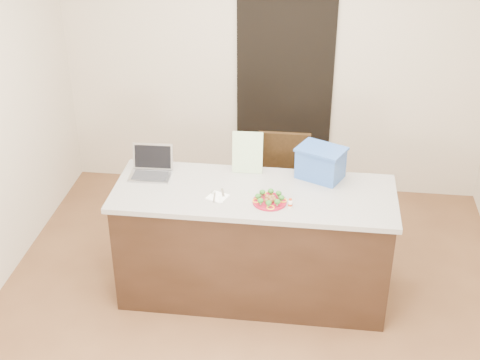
# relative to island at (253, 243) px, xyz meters

# --- Properties ---
(ground) EXTENTS (4.00, 4.00, 0.00)m
(ground) POSITION_rel_island_xyz_m (0.00, -0.25, -0.46)
(ground) COLOR brown
(ground) RESTS_ON ground
(room_shell) EXTENTS (4.00, 4.00, 4.00)m
(room_shell) POSITION_rel_island_xyz_m (0.00, -0.25, 1.16)
(room_shell) COLOR white
(room_shell) RESTS_ON ground
(doorway) EXTENTS (0.90, 0.02, 2.00)m
(doorway) POSITION_rel_island_xyz_m (0.10, 1.73, 0.54)
(doorway) COLOR black
(doorway) RESTS_ON ground
(island) EXTENTS (2.06, 0.76, 0.92)m
(island) POSITION_rel_island_xyz_m (0.00, 0.00, 0.00)
(island) COLOR black
(island) RESTS_ON ground
(plate) EXTENTS (0.24, 0.24, 0.02)m
(plate) POSITION_rel_island_xyz_m (0.13, -0.15, 0.47)
(plate) COLOR maroon
(plate) RESTS_ON island
(meatballs) EXTENTS (0.08, 0.09, 0.04)m
(meatballs) POSITION_rel_island_xyz_m (0.13, -0.15, 0.49)
(meatballs) COLOR brown
(meatballs) RESTS_ON plate
(broccoli) EXTENTS (0.21, 0.21, 0.04)m
(broccoli) POSITION_rel_island_xyz_m (0.13, -0.15, 0.51)
(broccoli) COLOR #1C5216
(broccoli) RESTS_ON plate
(pepper_rings) EXTENTS (0.24, 0.24, 0.01)m
(pepper_rings) POSITION_rel_island_xyz_m (0.13, -0.15, 0.48)
(pepper_rings) COLOR yellow
(pepper_rings) RESTS_ON plate
(napkin) EXTENTS (0.17, 0.17, 0.01)m
(napkin) POSITION_rel_island_xyz_m (-0.25, -0.11, 0.46)
(napkin) COLOR white
(napkin) RESTS_ON island
(fork) EXTENTS (0.04, 0.16, 0.00)m
(fork) POSITION_rel_island_xyz_m (-0.27, -0.11, 0.47)
(fork) COLOR silver
(fork) RESTS_ON napkin
(knife) EXTENTS (0.05, 0.21, 0.01)m
(knife) POSITION_rel_island_xyz_m (-0.22, -0.13, 0.47)
(knife) COLOR white
(knife) RESTS_ON napkin
(yogurt_bottle) EXTENTS (0.03, 0.03, 0.07)m
(yogurt_bottle) POSITION_rel_island_xyz_m (0.27, -0.19, 0.49)
(yogurt_bottle) COLOR white
(yogurt_bottle) RESTS_ON island
(laptop) EXTENTS (0.31, 0.25, 0.22)m
(laptop) POSITION_rel_island_xyz_m (-0.80, 0.17, 0.52)
(laptop) COLOR #A4A5A9
(laptop) RESTS_ON island
(leaflet) EXTENTS (0.23, 0.06, 0.33)m
(leaflet) POSITION_rel_island_xyz_m (-0.08, 0.29, 0.62)
(leaflet) COLOR white
(leaflet) RESTS_ON island
(blue_box) EXTENTS (0.41, 0.36, 0.24)m
(blue_box) POSITION_rel_island_xyz_m (0.47, 0.27, 0.58)
(blue_box) COLOR #2C539F
(blue_box) RESTS_ON island
(chair) EXTENTS (0.44, 0.44, 0.99)m
(chair) POSITION_rel_island_xyz_m (0.16, 0.77, 0.10)
(chair) COLOR #311F0E
(chair) RESTS_ON ground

